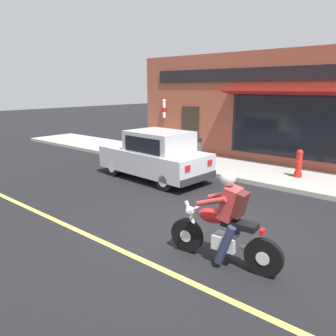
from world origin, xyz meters
The scene contains 8 objects.
ground_plane centered at (0.00, 0.00, 0.00)m, with size 80.00×80.00×0.00m, color black.
sidewalk_curb centered at (4.85, 3.00, 0.07)m, with size 2.60×22.00×0.14m, color #9E9B93.
lane_stripe centered at (-1.80, 3.00, 0.00)m, with size 0.12×19.80×0.01m, color #D1C64C.
storefront_building centered at (6.38, 1.67, 2.11)m, with size 1.25×11.42×4.20m.
motorcycle_with_rider centered at (-0.97, -1.05, 0.68)m, with size 0.60×2.02×1.62m.
car_hatchback centered at (2.21, 3.37, 0.77)m, with size 1.88×3.88×1.57m.
fire_hydrant centered at (4.88, -0.29, 0.57)m, with size 0.36×0.24×0.88m.
trash_bin centered at (4.15, 3.21, 0.64)m, with size 0.56×0.56×0.98m.
Camera 1 is at (-5.41, -3.55, 2.89)m, focal length 35.00 mm.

